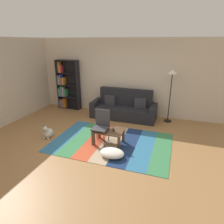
{
  "coord_description": "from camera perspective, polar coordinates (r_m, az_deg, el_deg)",
  "views": [
    {
      "loc": [
        1.79,
        -4.27,
        2.58
      ],
      "look_at": [
        0.08,
        0.72,
        0.65
      ],
      "focal_mm": 31.21,
      "sensor_mm": 36.0,
      "label": 1
    }
  ],
  "objects": [
    {
      "name": "ground_plane",
      "position": [
        5.3,
        -3.38,
        -9.08
      ],
      "size": [
        14.0,
        14.0,
        0.0
      ],
      "primitive_type": "plane",
      "color": "#9E7042"
    },
    {
      "name": "back_wall",
      "position": [
        7.16,
        4.21,
        10.14
      ],
      "size": [
        6.8,
        0.1,
        2.7
      ],
      "primitive_type": "cube",
      "color": "beige",
      "rests_on": "ground_plane"
    },
    {
      "name": "left_wall",
      "position": [
        7.32,
        -26.93,
        8.27
      ],
      "size": [
        0.1,
        5.5,
        2.7
      ],
      "primitive_type": "cube",
      "color": "beige",
      "rests_on": "ground_plane"
    },
    {
      "name": "rug",
      "position": [
        5.31,
        -0.21,
        -8.89
      ],
      "size": [
        3.11,
        2.07,
        0.01
      ],
      "color": "teal",
      "rests_on": "ground_plane"
    },
    {
      "name": "couch",
      "position": [
        6.9,
        3.52,
        1.06
      ],
      "size": [
        2.26,
        0.8,
        1.0
      ],
      "color": "black",
      "rests_on": "ground_plane"
    },
    {
      "name": "bookshelf",
      "position": [
        7.97,
        -13.34,
        7.58
      ],
      "size": [
        0.9,
        0.28,
        1.91
      ],
      "color": "black",
      "rests_on": "ground_plane"
    },
    {
      "name": "coffee_table",
      "position": [
        5.13,
        -1.0,
        -6.07
      ],
      "size": [
        0.77,
        0.48,
        0.38
      ],
      "color": "#513826",
      "rests_on": "rug"
    },
    {
      "name": "pouf",
      "position": [
        4.67,
        -0.0,
        -11.92
      ],
      "size": [
        0.58,
        0.42,
        0.19
      ],
      "primitive_type": "ellipsoid",
      "color": "white",
      "rests_on": "rug"
    },
    {
      "name": "dog",
      "position": [
        5.79,
        -18.21,
        -5.69
      ],
      "size": [
        0.22,
        0.35,
        0.4
      ],
      "color": "beige",
      "rests_on": "ground_plane"
    },
    {
      "name": "standing_lamp",
      "position": [
        6.52,
        17.15,
        9.35
      ],
      "size": [
        0.32,
        0.32,
        1.75
      ],
      "color": "black",
      "rests_on": "ground_plane"
    },
    {
      "name": "tv_remote",
      "position": [
        5.11,
        0.42,
        -5.22
      ],
      "size": [
        0.1,
        0.15,
        0.02
      ],
      "primitive_type": "cube",
      "rotation": [
        0.0,
        0.0,
        0.43
      ],
      "color": "black",
      "rests_on": "coffee_table"
    },
    {
      "name": "folding_chair",
      "position": [
        5.13,
        -3.14,
        -3.42
      ],
      "size": [
        0.4,
        0.4,
        0.9
      ],
      "rotation": [
        0.0,
        0.0,
        -0.61
      ],
      "color": "#38383D",
      "rests_on": "ground_plane"
    }
  ]
}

